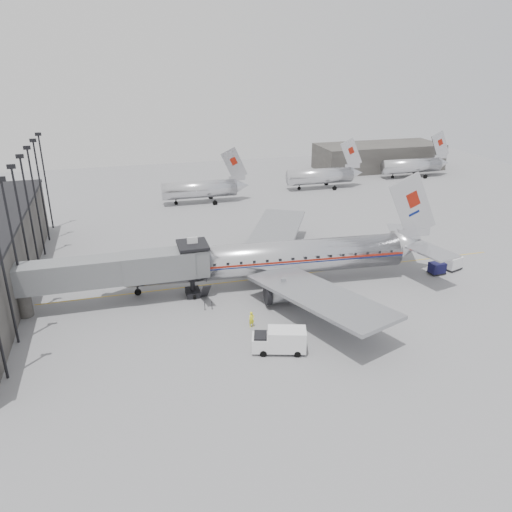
{
  "coord_description": "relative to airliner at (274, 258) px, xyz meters",
  "views": [
    {
      "loc": [
        -16.25,
        -49.02,
        26.51
      ],
      "look_at": [
        -0.98,
        5.85,
        3.2
      ],
      "focal_mm": 35.0,
      "sensor_mm": 36.0,
      "label": 1
    }
  ],
  "objects": [
    {
      "name": "ramp_worker",
      "position": [
        -5.38,
        -9.47,
        -2.46
      ],
      "size": [
        0.72,
        0.57,
        1.73
      ],
      "primitive_type": "imported",
      "rotation": [
        0.0,
        0.0,
        0.27
      ],
      "color": "yellow",
      "rests_on": "ground"
    },
    {
      "name": "baggage_cart_white",
      "position": [
        23.9,
        -2.2,
        -2.38
      ],
      "size": [
        2.7,
        2.35,
        1.78
      ],
      "rotation": [
        0.0,
        0.0,
        0.32
      ],
      "color": "silver",
      "rests_on": "ground"
    },
    {
      "name": "floodlight_masts",
      "position": [
        -28.33,
        8.8,
        5.04
      ],
      "size": [
        0.9,
        42.25,
        15.25
      ],
      "color": "black",
      "rests_on": "ground"
    },
    {
      "name": "distant_aircraft_mid",
      "position": [
        23.37,
        41.8,
        -0.59
      ],
      "size": [
        16.39,
        3.2,
        10.26
      ],
      "color": "silver",
      "rests_on": "ground"
    },
    {
      "name": "ground",
      "position": [
        -0.83,
        -4.2,
        -3.33
      ],
      "size": [
        160.0,
        160.0,
        0.0
      ],
      "primitive_type": "plane",
      "color": "slate",
      "rests_on": "ground"
    },
    {
      "name": "hangar",
      "position": [
        44.17,
        55.8,
        -0.33
      ],
      "size": [
        30.0,
        12.0,
        6.0
      ],
      "primitive_type": "cube",
      "color": "#383533",
      "rests_on": "ground"
    },
    {
      "name": "airliner",
      "position": [
        0.0,
        0.0,
        0.0
      ],
      "size": [
        41.85,
        38.67,
        13.23
      ],
      "rotation": [
        0.0,
        0.0,
        -0.07
      ],
      "color": "silver",
      "rests_on": "ground"
    },
    {
      "name": "distant_aircraft_far",
      "position": [
        47.37,
        45.8,
        -0.59
      ],
      "size": [
        16.39,
        3.2,
        10.26
      ],
      "color": "silver",
      "rests_on": "ground"
    },
    {
      "name": "jet_bridge",
      "position": [
        -17.49,
        -0.54,
        0.85
      ],
      "size": [
        21.0,
        6.2,
        7.1
      ],
      "color": "slate",
      "rests_on": "ground"
    },
    {
      "name": "service_van",
      "position": [
        -4.01,
        -14.66,
        -2.07
      ],
      "size": [
        5.44,
        3.35,
        2.4
      ],
      "rotation": [
        0.0,
        0.0,
        -0.3
      ],
      "color": "white",
      "rests_on": "ground"
    },
    {
      "name": "apron_line",
      "position": [
        2.17,
        1.8,
        -3.32
      ],
      "size": [
        60.0,
        0.15,
        0.01
      ],
      "primitive_type": "cube",
      "rotation": [
        0.0,
        0.0,
        1.57
      ],
      "color": "gold",
      "rests_on": "ground"
    },
    {
      "name": "distant_aircraft_near",
      "position": [
        -2.63,
        37.8,
        -0.59
      ],
      "size": [
        16.39,
        3.2,
        10.26
      ],
      "color": "silver",
      "rests_on": "ground"
    },
    {
      "name": "baggage_cart_navy",
      "position": [
        21.09,
        -2.93,
        -2.51
      ],
      "size": [
        2.06,
        1.63,
        1.54
      ],
      "rotation": [
        0.0,
        0.0,
        0.07
      ],
      "color": "black",
      "rests_on": "ground"
    }
  ]
}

